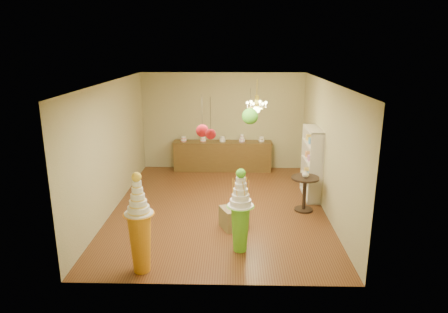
{
  "coord_description": "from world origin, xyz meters",
  "views": [
    {
      "loc": [
        0.35,
        -8.98,
        3.8
      ],
      "look_at": [
        0.12,
        0.0,
        1.28
      ],
      "focal_mm": 32.0,
      "sensor_mm": 36.0,
      "label": 1
    }
  ],
  "objects_px": {
    "pedestal_orange": "(140,234)",
    "round_table": "(305,189)",
    "pedestal_green": "(240,217)",
    "sideboard": "(222,155)"
  },
  "relations": [
    {
      "from": "sideboard",
      "to": "pedestal_green",
      "type": "bearing_deg",
      "value": -84.59
    },
    {
      "from": "pedestal_orange",
      "to": "round_table",
      "type": "height_order",
      "value": "pedestal_orange"
    },
    {
      "from": "pedestal_green",
      "to": "round_table",
      "type": "height_order",
      "value": "pedestal_green"
    },
    {
      "from": "round_table",
      "to": "sideboard",
      "type": "bearing_deg",
      "value": 122.95
    },
    {
      "from": "pedestal_orange",
      "to": "pedestal_green",
      "type": "bearing_deg",
      "value": 23.84
    },
    {
      "from": "round_table",
      "to": "pedestal_green",
      "type": "bearing_deg",
      "value": -128.32
    },
    {
      "from": "pedestal_green",
      "to": "pedestal_orange",
      "type": "height_order",
      "value": "pedestal_orange"
    },
    {
      "from": "pedestal_orange",
      "to": "sideboard",
      "type": "distance_m",
      "value": 5.95
    },
    {
      "from": "pedestal_orange",
      "to": "round_table",
      "type": "xyz_separation_m",
      "value": [
        3.26,
        2.71,
        -0.16
      ]
    },
    {
      "from": "pedestal_green",
      "to": "sideboard",
      "type": "bearing_deg",
      "value": 95.41
    }
  ]
}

